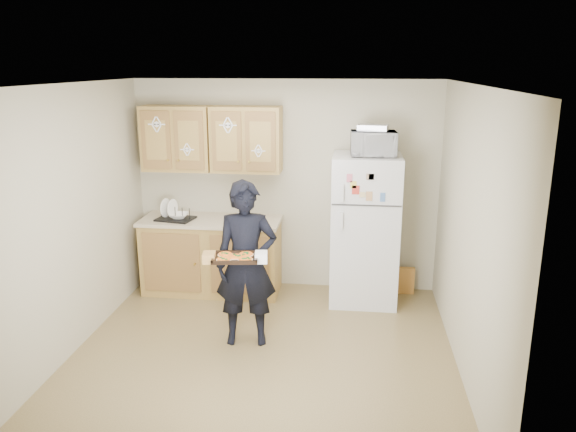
{
  "coord_description": "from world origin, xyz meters",
  "views": [
    {
      "loc": [
        0.8,
        -4.72,
        2.67
      ],
      "look_at": [
        0.19,
        0.45,
        1.25
      ],
      "focal_mm": 35.0,
      "sensor_mm": 36.0,
      "label": 1
    }
  ],
  "objects": [
    {
      "name": "bowl",
      "position": [
        -1.21,
        1.41,
        0.95
      ],
      "size": [
        0.25,
        0.25,
        0.06
      ],
      "primitive_type": "imported",
      "rotation": [
        0.0,
        0.0,
        0.12
      ],
      "color": "white",
      "rests_on": "dish_rack"
    },
    {
      "name": "upper_cab_left",
      "position": [
        -1.25,
        1.61,
        1.83
      ],
      "size": [
        0.8,
        0.33,
        0.75
      ],
      "primitive_type": "cube",
      "color": "olive",
      "rests_on": "wall_back"
    },
    {
      "name": "upper_cab_right",
      "position": [
        -0.43,
        1.61,
        1.83
      ],
      "size": [
        0.8,
        0.33,
        0.75
      ],
      "primitive_type": "cube",
      "color": "olive",
      "rests_on": "wall_back"
    },
    {
      "name": "person",
      "position": [
        -0.19,
        0.26,
        0.81
      ],
      "size": [
        0.64,
        0.47,
        1.62
      ],
      "primitive_type": "imported",
      "rotation": [
        0.0,
        0.0,
        0.14
      ],
      "color": "black",
      "rests_on": "floor"
    },
    {
      "name": "wall_left",
      "position": [
        -1.8,
        0.0,
        1.25
      ],
      "size": [
        0.04,
        3.6,
        2.5
      ],
      "primitive_type": "cube",
      "color": "#B5AD92",
      "rests_on": "floor"
    },
    {
      "name": "soap_bottle",
      "position": [
        -0.46,
        1.35,
        0.99
      ],
      "size": [
        0.1,
        0.1,
        0.17
      ],
      "primitive_type": "imported",
      "rotation": [
        0.0,
        0.0,
        0.25
      ],
      "color": "silver",
      "rests_on": "countertop"
    },
    {
      "name": "baking_tray",
      "position": [
        -0.23,
        -0.04,
        0.97
      ],
      "size": [
        0.45,
        0.35,
        0.04
      ],
      "primitive_type": "cube",
      "rotation": [
        0.0,
        0.0,
        0.14
      ],
      "color": "black",
      "rests_on": "person"
    },
    {
      "name": "refrigerator",
      "position": [
        0.95,
        1.43,
        0.85
      ],
      "size": [
        0.75,
        0.7,
        1.7
      ],
      "primitive_type": "cube",
      "color": "silver",
      "rests_on": "floor"
    },
    {
      "name": "countertop",
      "position": [
        -0.85,
        1.48,
        0.88
      ],
      "size": [
        1.64,
        0.64,
        0.04
      ],
      "primitive_type": "cube",
      "color": "beige",
      "rests_on": "base_cabinet"
    },
    {
      "name": "microwave",
      "position": [
        1.0,
        1.38,
        1.83
      ],
      "size": [
        0.5,
        0.36,
        0.27
      ],
      "primitive_type": "imported",
      "rotation": [
        0.0,
        0.0,
        0.07
      ],
      "color": "silver",
      "rests_on": "refrigerator"
    },
    {
      "name": "wall_right",
      "position": [
        1.8,
        0.0,
        1.25
      ],
      "size": [
        0.04,
        3.6,
        2.5
      ],
      "primitive_type": "cube",
      "color": "#B5AD92",
      "rests_on": "floor"
    },
    {
      "name": "base_cabinet",
      "position": [
        -0.85,
        1.48,
        0.43
      ],
      "size": [
        1.6,
        0.6,
        0.86
      ],
      "primitive_type": "cube",
      "color": "olive",
      "rests_on": "floor"
    },
    {
      "name": "pizza_back_left",
      "position": [
        -0.34,
        0.02,
        0.99
      ],
      "size": [
        0.14,
        0.14,
        0.02
      ],
      "primitive_type": "cylinder",
      "color": "orange",
      "rests_on": "baking_tray"
    },
    {
      "name": "pizza_front_left",
      "position": [
        -0.32,
        -0.12,
        0.99
      ],
      "size": [
        0.14,
        0.14,
        0.02
      ],
      "primitive_type": "cylinder",
      "color": "orange",
      "rests_on": "baking_tray"
    },
    {
      "name": "cereal_box",
      "position": [
        1.47,
        1.67,
        0.16
      ],
      "size": [
        0.2,
        0.07,
        0.32
      ],
      "primitive_type": "cube",
      "color": "#D8BF4C",
      "rests_on": "floor"
    },
    {
      "name": "pizza_center",
      "position": [
        -0.23,
        -0.04,
        0.99
      ],
      "size": [
        0.14,
        0.14,
        0.02
      ],
      "primitive_type": "cylinder",
      "color": "orange",
      "rests_on": "baking_tray"
    },
    {
      "name": "wall_back",
      "position": [
        0.0,
        1.8,
        1.25
      ],
      "size": [
        3.6,
        0.04,
        2.5
      ],
      "primitive_type": "cube",
      "color": "#B5AD92",
      "rests_on": "floor"
    },
    {
      "name": "pizza_back_right",
      "position": [
        -0.15,
        0.04,
        0.99
      ],
      "size": [
        0.14,
        0.14,
        0.02
      ],
      "primitive_type": "cylinder",
      "color": "orange",
      "rests_on": "baking_tray"
    },
    {
      "name": "pizza_front_right",
      "position": [
        -0.13,
        -0.09,
        0.99
      ],
      "size": [
        0.14,
        0.14,
        0.02
      ],
      "primitive_type": "cylinder",
      "color": "orange",
      "rests_on": "baking_tray"
    },
    {
      "name": "foil_pan",
      "position": [
        1.0,
        1.41,
        2.0
      ],
      "size": [
        0.35,
        0.27,
        0.07
      ],
      "primitive_type": "cube",
      "rotation": [
        0.0,
        0.0,
        -0.17
      ],
      "color": "silver",
      "rests_on": "microwave"
    },
    {
      "name": "wall_front",
      "position": [
        0.0,
        -1.8,
        1.25
      ],
      "size": [
        3.6,
        0.04,
        2.5
      ],
      "primitive_type": "cube",
      "color": "#B5AD92",
      "rests_on": "floor"
    },
    {
      "name": "floor",
      "position": [
        0.0,
        0.0,
        0.0
      ],
      "size": [
        3.6,
        3.6,
        0.0
      ],
      "primitive_type": "plane",
      "color": "brown",
      "rests_on": "ground"
    },
    {
      "name": "ceiling",
      "position": [
        0.0,
        0.0,
        2.5
      ],
      "size": [
        3.6,
        3.6,
        0.0
      ],
      "primitive_type": "plane",
      "color": "beige",
      "rests_on": "wall_back"
    },
    {
      "name": "dish_rack",
      "position": [
        -1.25,
        1.41,
        0.98
      ],
      "size": [
        0.46,
        0.38,
        0.16
      ],
      "primitive_type": "cube",
      "rotation": [
        0.0,
        0.0,
        -0.18
      ],
      "color": "black",
      "rests_on": "countertop"
    }
  ]
}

